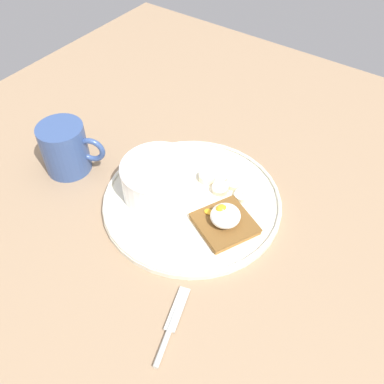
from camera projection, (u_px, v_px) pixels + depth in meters
ground_plane at (192, 207)px, 75.56cm from camera, size 120.00×120.00×2.00cm
plate at (192, 201)px, 74.26cm from camera, size 30.98×30.98×1.60cm
oatmeal_bowl at (159, 179)px, 73.04cm from camera, size 12.98×12.98×6.37cm
toast_slice at (225, 223)px, 69.67cm from camera, size 11.71×11.71×1.15cm
poached_egg at (225, 215)px, 68.25cm from camera, size 4.99×6.50×3.26cm
banana_slice_front at (235, 184)px, 76.04cm from camera, size 4.12×4.11×1.25cm
banana_slice_left at (207, 177)px, 76.93cm from camera, size 4.17×4.19×1.51cm
banana_slice_back at (243, 195)px, 74.03cm from camera, size 4.15×4.13×1.34cm
banana_slice_right at (220, 188)px, 74.85cm from camera, size 3.42×3.22×1.94cm
coffee_mug at (66, 148)px, 77.63cm from camera, size 8.37×11.48×9.53cm
knife at (171, 326)px, 58.82cm from camera, size 11.95×4.77×0.80cm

